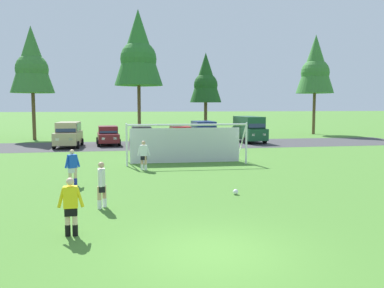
{
  "coord_description": "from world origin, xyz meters",
  "views": [
    {
      "loc": [
        -2.25,
        -9.18,
        3.62
      ],
      "look_at": [
        1.37,
        10.05,
        1.7
      ],
      "focal_mm": 37.08,
      "sensor_mm": 36.0,
      "label": 1
    }
  ],
  "objects_px": {
    "soccer_ball": "(236,192)",
    "soccer_goal": "(186,143)",
    "player_defender_far": "(72,167)",
    "parked_car_slot_center_right": "(204,133)",
    "player_striker_near": "(102,185)",
    "parked_car_slot_far_left": "(68,134)",
    "parked_car_slot_right": "(249,129)",
    "referee": "(71,207)",
    "player_midfield_center": "(144,155)",
    "parked_car_slot_center": "(180,136)",
    "parked_car_slot_left": "(108,135)",
    "parked_car_slot_center_left": "(141,136)"
  },
  "relations": [
    {
      "from": "soccer_ball",
      "to": "soccer_goal",
      "type": "distance_m",
      "value": 9.16
    },
    {
      "from": "player_defender_far",
      "to": "parked_car_slot_center_right",
      "type": "bearing_deg",
      "value": 60.02
    },
    {
      "from": "soccer_goal",
      "to": "player_striker_near",
      "type": "height_order",
      "value": "soccer_goal"
    },
    {
      "from": "parked_car_slot_far_left",
      "to": "parked_car_slot_center_right",
      "type": "distance_m",
      "value": 11.93
    },
    {
      "from": "player_striker_near",
      "to": "parked_car_slot_far_left",
      "type": "height_order",
      "value": "parked_car_slot_far_left"
    },
    {
      "from": "soccer_goal",
      "to": "parked_car_slot_right",
      "type": "xyz_separation_m",
      "value": [
        8.43,
        12.64,
        0.05
      ]
    },
    {
      "from": "referee",
      "to": "player_midfield_center",
      "type": "height_order",
      "value": "same"
    },
    {
      "from": "soccer_ball",
      "to": "player_striker_near",
      "type": "xyz_separation_m",
      "value": [
        -5.25,
        -1.14,
        0.71
      ]
    },
    {
      "from": "soccer_ball",
      "to": "player_defender_far",
      "type": "distance_m",
      "value": 7.45
    },
    {
      "from": "player_striker_near",
      "to": "parked_car_slot_center",
      "type": "distance_m",
      "value": 22.11
    },
    {
      "from": "player_striker_near",
      "to": "parked_car_slot_left",
      "type": "xyz_separation_m",
      "value": [
        -0.29,
        22.77,
        0.05
      ]
    },
    {
      "from": "soccer_goal",
      "to": "parked_car_slot_center",
      "type": "relative_size",
      "value": 1.77
    },
    {
      "from": "parked_car_slot_left",
      "to": "parked_car_slot_center_right",
      "type": "xyz_separation_m",
      "value": [
        8.61,
        -1.53,
        0.24
      ]
    },
    {
      "from": "player_striker_near",
      "to": "parked_car_slot_center_left",
      "type": "xyz_separation_m",
      "value": [
        2.65,
        21.19,
        0.05
      ]
    },
    {
      "from": "soccer_goal",
      "to": "parked_car_slot_far_left",
      "type": "height_order",
      "value": "soccer_goal"
    },
    {
      "from": "soccer_ball",
      "to": "parked_car_slot_far_left",
      "type": "height_order",
      "value": "parked_car_slot_far_left"
    },
    {
      "from": "referee",
      "to": "parked_car_slot_center",
      "type": "xyz_separation_m",
      "value": [
        6.87,
        24.16,
        0.05
      ]
    },
    {
      "from": "player_defender_far",
      "to": "parked_car_slot_center_right",
      "type": "distance_m",
      "value": 19.54
    },
    {
      "from": "parked_car_slot_left",
      "to": "parked_car_slot_right",
      "type": "xyz_separation_m",
      "value": [
        13.5,
        0.09,
        0.47
      ]
    },
    {
      "from": "player_striker_near",
      "to": "parked_car_slot_center_right",
      "type": "relative_size",
      "value": 0.35
    },
    {
      "from": "soccer_ball",
      "to": "parked_car_slot_left",
      "type": "distance_m",
      "value": 22.34
    },
    {
      "from": "soccer_ball",
      "to": "player_midfield_center",
      "type": "distance_m",
      "value": 7.61
    },
    {
      "from": "soccer_goal",
      "to": "referee",
      "type": "distance_m",
      "value": 14.25
    },
    {
      "from": "soccer_goal",
      "to": "referee",
      "type": "bearing_deg",
      "value": -112.7
    },
    {
      "from": "parked_car_slot_center_right",
      "to": "referee",
      "type": "bearing_deg",
      "value": -110.5
    },
    {
      "from": "player_defender_far",
      "to": "parked_car_slot_left",
      "type": "bearing_deg",
      "value": 86.41
    },
    {
      "from": "player_striker_near",
      "to": "parked_car_slot_center",
      "type": "relative_size",
      "value": 0.39
    },
    {
      "from": "soccer_ball",
      "to": "parked_car_slot_center_left",
      "type": "height_order",
      "value": "parked_car_slot_center_left"
    },
    {
      "from": "parked_car_slot_left",
      "to": "parked_car_slot_center_left",
      "type": "relative_size",
      "value": 1.03
    },
    {
      "from": "soccer_ball",
      "to": "parked_car_slot_far_left",
      "type": "xyz_separation_m",
      "value": [
        -8.86,
        20.35,
        1.0
      ]
    },
    {
      "from": "player_defender_far",
      "to": "parked_car_slot_center_left",
      "type": "distance_m",
      "value": 17.37
    },
    {
      "from": "soccer_ball",
      "to": "parked_car_slot_far_left",
      "type": "bearing_deg",
      "value": 113.54
    },
    {
      "from": "player_midfield_center",
      "to": "parked_car_slot_far_left",
      "type": "bearing_deg",
      "value": 112.51
    },
    {
      "from": "player_defender_far",
      "to": "parked_car_slot_center_right",
      "type": "xyz_separation_m",
      "value": [
        9.76,
        16.93,
        0.29
      ]
    },
    {
      "from": "player_midfield_center",
      "to": "soccer_ball",
      "type": "bearing_deg",
      "value": -64.47
    },
    {
      "from": "referee",
      "to": "player_midfield_center",
      "type": "xyz_separation_m",
      "value": [
        2.71,
        10.91,
        0.0
      ]
    },
    {
      "from": "soccer_ball",
      "to": "parked_car_slot_center_right",
      "type": "distance_m",
      "value": 20.35
    },
    {
      "from": "referee",
      "to": "parked_car_slot_far_left",
      "type": "bearing_deg",
      "value": 96.75
    },
    {
      "from": "soccer_goal",
      "to": "player_striker_near",
      "type": "distance_m",
      "value": 11.29
    },
    {
      "from": "soccer_goal",
      "to": "parked_car_slot_left",
      "type": "distance_m",
      "value": 13.55
    },
    {
      "from": "player_striker_near",
      "to": "parked_car_slot_center_left",
      "type": "relative_size",
      "value": 0.39
    },
    {
      "from": "soccer_goal",
      "to": "parked_car_slot_center_left",
      "type": "xyz_separation_m",
      "value": [
        -2.13,
        10.98,
        -0.42
      ]
    },
    {
      "from": "soccer_ball",
      "to": "referee",
      "type": "xyz_separation_m",
      "value": [
        -5.97,
        -4.07,
        0.71
      ]
    },
    {
      "from": "referee",
      "to": "parked_car_slot_center_right",
      "type": "distance_m",
      "value": 25.8
    },
    {
      "from": "referee",
      "to": "parked_car_slot_right",
      "type": "height_order",
      "value": "parked_car_slot_right"
    },
    {
      "from": "parked_car_slot_center_left",
      "to": "parked_car_slot_center_right",
      "type": "xyz_separation_m",
      "value": [
        5.66,
        0.04,
        0.24
      ]
    },
    {
      "from": "soccer_ball",
      "to": "player_midfield_center",
      "type": "relative_size",
      "value": 0.13
    },
    {
      "from": "parked_car_slot_center",
      "to": "player_midfield_center",
      "type": "bearing_deg",
      "value": -107.44
    },
    {
      "from": "soccer_ball",
      "to": "parked_car_slot_center",
      "type": "bearing_deg",
      "value": 87.44
    },
    {
      "from": "soccer_goal",
      "to": "parked_car_slot_right",
      "type": "relative_size",
      "value": 1.53
    }
  ]
}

